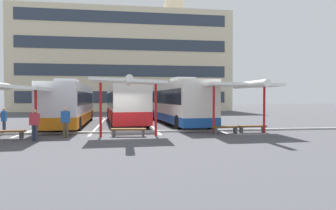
{
  "coord_description": "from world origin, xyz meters",
  "views": [
    {
      "loc": [
        -0.04,
        -17.81,
        2.15
      ],
      "look_at": [
        2.95,
        2.42,
        1.65
      ],
      "focal_mm": 31.63,
      "sensor_mm": 36.0,
      "label": 1
    }
  ],
  "objects_px": {
    "coach_bus_2": "(177,103)",
    "bench_3": "(252,127)",
    "bench_0": "(5,132)",
    "waiting_shelter_1": "(129,83)",
    "bench_1": "(129,130)",
    "waiting_passenger_2": "(35,123)",
    "waiting_passenger_0": "(66,120)",
    "waiting_shelter_2": "(241,86)",
    "waiting_shelter_0": "(2,87)",
    "bench_2": "(225,128)",
    "coach_bus_0": "(71,105)",
    "waiting_passenger_1": "(4,119)",
    "coach_bus_1": "(125,105)"
  },
  "relations": [
    {
      "from": "coach_bus_0",
      "to": "waiting_shelter_2",
      "type": "bearing_deg",
      "value": -32.42
    },
    {
      "from": "coach_bus_2",
      "to": "bench_3",
      "type": "xyz_separation_m",
      "value": [
        3.48,
        -6.74,
        -1.39
      ]
    },
    {
      "from": "waiting_passenger_0",
      "to": "waiting_passenger_1",
      "type": "bearing_deg",
      "value": 153.57
    },
    {
      "from": "coach_bus_0",
      "to": "waiting_shelter_1",
      "type": "relative_size",
      "value": 2.85
    },
    {
      "from": "waiting_shelter_1",
      "to": "waiting_passenger_2",
      "type": "xyz_separation_m",
      "value": [
        -4.65,
        -0.81,
        -2.06
      ]
    },
    {
      "from": "waiting_shelter_1",
      "to": "bench_1",
      "type": "height_order",
      "value": "waiting_shelter_1"
    },
    {
      "from": "coach_bus_2",
      "to": "bench_2",
      "type": "xyz_separation_m",
      "value": [
        1.68,
        -6.92,
        -1.4
      ]
    },
    {
      "from": "waiting_shelter_0",
      "to": "bench_1",
      "type": "bearing_deg",
      "value": 4.01
    },
    {
      "from": "waiting_shelter_1",
      "to": "bench_1",
      "type": "xyz_separation_m",
      "value": [
        -0.0,
        0.2,
        -2.63
      ]
    },
    {
      "from": "bench_3",
      "to": "waiting_shelter_1",
      "type": "bearing_deg",
      "value": -173.33
    },
    {
      "from": "coach_bus_0",
      "to": "waiting_shelter_0",
      "type": "relative_size",
      "value": 2.36
    },
    {
      "from": "bench_3",
      "to": "waiting_passenger_1",
      "type": "xyz_separation_m",
      "value": [
        -14.75,
        1.32,
        0.56
      ]
    },
    {
      "from": "waiting_shelter_1",
      "to": "waiting_shelter_0",
      "type": "bearing_deg",
      "value": -177.79
    },
    {
      "from": "coach_bus_1",
      "to": "waiting_shelter_1",
      "type": "height_order",
      "value": "coach_bus_1"
    },
    {
      "from": "waiting_shelter_2",
      "to": "waiting_passenger_2",
      "type": "xyz_separation_m",
      "value": [
        -11.3,
        -1.27,
        -1.94
      ]
    },
    {
      "from": "waiting_shelter_0",
      "to": "bench_1",
      "type": "distance_m",
      "value": 6.8
    },
    {
      "from": "bench_0",
      "to": "bench_2",
      "type": "bearing_deg",
      "value": 2.75
    },
    {
      "from": "bench_2",
      "to": "waiting_passenger_2",
      "type": "distance_m",
      "value": 10.52
    },
    {
      "from": "coach_bus_1",
      "to": "bench_1",
      "type": "distance_m",
      "value": 8.78
    },
    {
      "from": "bench_2",
      "to": "waiting_shelter_0",
      "type": "bearing_deg",
      "value": -175.51
    },
    {
      "from": "bench_0",
      "to": "waiting_shelter_2",
      "type": "xyz_separation_m",
      "value": [
        13.01,
        0.34,
        2.51
      ]
    },
    {
      "from": "bench_3",
      "to": "waiting_passenger_0",
      "type": "xyz_separation_m",
      "value": [
        -10.93,
        -0.58,
        0.61
      ]
    },
    {
      "from": "waiting_shelter_2",
      "to": "waiting_passenger_2",
      "type": "distance_m",
      "value": 11.53
    },
    {
      "from": "waiting_passenger_2",
      "to": "waiting_shelter_1",
      "type": "bearing_deg",
      "value": 9.88
    },
    {
      "from": "coach_bus_1",
      "to": "bench_3",
      "type": "xyz_separation_m",
      "value": [
        7.72,
        -8.01,
        -1.23
      ]
    },
    {
      "from": "waiting_shelter_0",
      "to": "waiting_passenger_1",
      "type": "height_order",
      "value": "waiting_shelter_0"
    },
    {
      "from": "bench_1",
      "to": "bench_3",
      "type": "relative_size",
      "value": 1.1
    },
    {
      "from": "bench_0",
      "to": "bench_2",
      "type": "relative_size",
      "value": 1.12
    },
    {
      "from": "bench_2",
      "to": "bench_3",
      "type": "height_order",
      "value": "same"
    },
    {
      "from": "waiting_shelter_1",
      "to": "waiting_shelter_2",
      "type": "xyz_separation_m",
      "value": [
        6.65,
        0.46,
        -0.13
      ]
    },
    {
      "from": "bench_1",
      "to": "waiting_passenger_2",
      "type": "relative_size",
      "value": 1.23
    },
    {
      "from": "coach_bus_0",
      "to": "bench_2",
      "type": "xyz_separation_m",
      "value": [
        10.09,
        -6.73,
        -1.27
      ]
    },
    {
      "from": "coach_bus_0",
      "to": "waiting_passenger_2",
      "type": "bearing_deg",
      "value": -92.15
    },
    {
      "from": "waiting_shelter_1",
      "to": "waiting_passenger_2",
      "type": "relative_size",
      "value": 2.71
    },
    {
      "from": "coach_bus_2",
      "to": "bench_0",
      "type": "relative_size",
      "value": 6.65
    },
    {
      "from": "waiting_shelter_0",
      "to": "waiting_passenger_2",
      "type": "bearing_deg",
      "value": -18.17
    },
    {
      "from": "waiting_shelter_1",
      "to": "waiting_shelter_2",
      "type": "height_order",
      "value": "waiting_shelter_1"
    },
    {
      "from": "coach_bus_2",
      "to": "waiting_passenger_0",
      "type": "relative_size",
      "value": 7.64
    },
    {
      "from": "coach_bus_2",
      "to": "bench_2",
      "type": "bearing_deg",
      "value": -76.35
    },
    {
      "from": "coach_bus_0",
      "to": "waiting_shelter_1",
      "type": "bearing_deg",
      "value": -59.75
    },
    {
      "from": "coach_bus_1",
      "to": "waiting_passenger_0",
      "type": "xyz_separation_m",
      "value": [
        -3.21,
        -8.59,
        -0.62
      ]
    },
    {
      "from": "waiting_shelter_0",
      "to": "bench_3",
      "type": "height_order",
      "value": "waiting_shelter_0"
    },
    {
      "from": "bench_3",
      "to": "bench_1",
      "type": "bearing_deg",
      "value": -174.84
    },
    {
      "from": "bench_0",
      "to": "waiting_passenger_1",
      "type": "distance_m",
      "value": 2.31
    },
    {
      "from": "waiting_passenger_2",
      "to": "bench_3",
      "type": "bearing_deg",
      "value": 7.9
    },
    {
      "from": "coach_bus_0",
      "to": "coach_bus_2",
      "type": "xyz_separation_m",
      "value": [
        8.41,
        0.19,
        0.13
      ]
    },
    {
      "from": "waiting_shelter_2",
      "to": "bench_3",
      "type": "xyz_separation_m",
      "value": [
        0.9,
        0.42,
        -2.51
      ]
    },
    {
      "from": "coach_bus_1",
      "to": "waiting_passenger_1",
      "type": "relative_size",
      "value": 7.48
    },
    {
      "from": "bench_3",
      "to": "coach_bus_1",
      "type": "bearing_deg",
      "value": 133.93
    },
    {
      "from": "bench_3",
      "to": "bench_0",
      "type": "bearing_deg",
      "value": -176.88
    }
  ]
}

